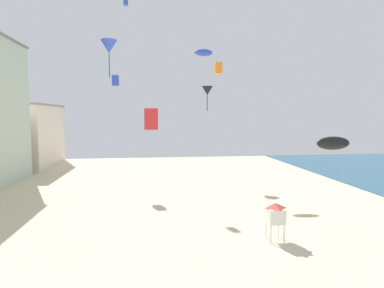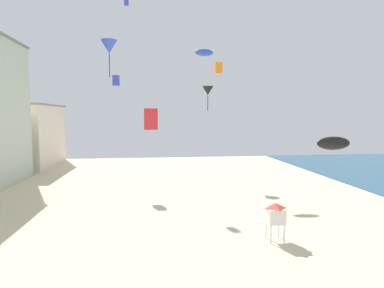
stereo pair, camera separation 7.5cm
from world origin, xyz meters
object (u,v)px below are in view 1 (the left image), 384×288
object	(u,v)px
lifeguard_stand	(275,213)
kite_blue_box_2	(126,2)
kite_blue_delta_2	(109,47)
kite_black_parafoil	(333,143)
kite_orange_box	(218,68)
kite_blue_parafoil	(204,53)
kite_red_box	(151,119)
kite_blue_box	(116,81)
kite_black_delta	(207,91)

from	to	relation	value
lifeguard_stand	kite_blue_box_2	distance (m)	33.82
lifeguard_stand	kite_blue_delta_2	world-z (taller)	kite_blue_delta_2
kite_blue_delta_2	kite_black_parafoil	distance (m)	17.90
lifeguard_stand	kite_blue_box_2	bearing A→B (deg)	117.99
kite_blue_box_2	kite_black_parafoil	world-z (taller)	kite_blue_box_2
kite_orange_box	kite_blue_delta_2	bearing A→B (deg)	170.57
kite_orange_box	kite_black_parafoil	xyz separation A→B (m)	(8.37, -1.20, -5.45)
lifeguard_stand	kite_black_parafoil	distance (m)	7.09
kite_blue_parafoil	kite_blue_box_2	xyz separation A→B (m)	(-9.63, 4.00, 7.03)
kite_black_parafoil	kite_red_box	world-z (taller)	kite_red_box
kite_blue_parafoil	lifeguard_stand	bearing A→B (deg)	-85.03
kite_blue_parafoil	kite_orange_box	world-z (taller)	kite_blue_parafoil
kite_blue_box	kite_blue_box_2	distance (m)	11.10
kite_blue_delta_2	kite_black_parafoil	xyz separation A→B (m)	(16.26, -2.51, -7.04)
kite_blue_box	kite_blue_box_2	world-z (taller)	kite_blue_box_2
kite_red_box	kite_black_parafoil	bearing A→B (deg)	13.88
kite_blue_delta_2	kite_orange_box	xyz separation A→B (m)	(7.89, -1.31, -1.59)
kite_blue_box	kite_black_delta	bearing A→B (deg)	8.97
kite_blue_delta_2	kite_red_box	distance (m)	8.37
kite_black_delta	kite_blue_box	bearing A→B (deg)	-171.03
kite_blue_box	kite_blue_delta_2	xyz separation A→B (m)	(1.33, -15.78, 0.71)
lifeguard_stand	kite_blue_delta_2	size ratio (longest dim) A/B	0.95
lifeguard_stand	kite_black_delta	xyz separation A→B (m)	(-0.81, 22.16, 9.82)
kite_blue_delta_2	kite_blue_parafoil	distance (m)	18.07
lifeguard_stand	kite_blue_box	world-z (taller)	kite_blue_box
kite_blue_box	kite_red_box	distance (m)	22.46
kite_red_box	kite_black_delta	distance (m)	24.77
kite_blue_box_2	kite_black_delta	bearing A→B (deg)	-8.32
kite_blue_box_2	kite_red_box	size ratio (longest dim) A/B	0.71
kite_blue_delta_2	kite_blue_box_2	size ratio (longest dim) A/B	3.12
kite_blue_box_2	kite_black_parafoil	xyz separation A→B (m)	(16.46, -21.68, -16.84)
kite_blue_parafoil	kite_blue_box_2	bearing A→B (deg)	157.44
kite_blue_parafoil	kite_black_parafoil	bearing A→B (deg)	-68.86
kite_orange_box	kite_blue_box_2	world-z (taller)	kite_blue_box_2
kite_blue_box	lifeguard_stand	bearing A→B (deg)	-58.46
kite_blue_box	kite_orange_box	bearing A→B (deg)	-61.65
kite_blue_box_2	kite_black_parafoil	distance (m)	32.01
kite_orange_box	kite_black_delta	distance (m)	19.09
lifeguard_stand	kite_blue_delta_2	bearing A→B (deg)	160.26
kite_blue_parafoil	kite_blue_box_2	distance (m)	12.58
kite_blue_box_2	kite_red_box	distance (m)	29.31
lifeguard_stand	kite_black_delta	world-z (taller)	kite_black_delta
kite_blue_parafoil	kite_orange_box	bearing A→B (deg)	-95.33
lifeguard_stand	kite_orange_box	bearing A→B (deg)	137.62
lifeguard_stand	kite_blue_parafoil	distance (m)	24.38
kite_blue_box	kite_red_box	bearing A→B (deg)	-78.54
kite_blue_box	kite_blue_parafoil	bearing A→B (deg)	-3.29
kite_blue_parafoil	kite_black_parafoil	distance (m)	21.34
kite_blue_delta_2	kite_blue_parafoil	size ratio (longest dim) A/B	1.21
kite_blue_parafoil	kite_blue_delta_2	bearing A→B (deg)	-121.87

